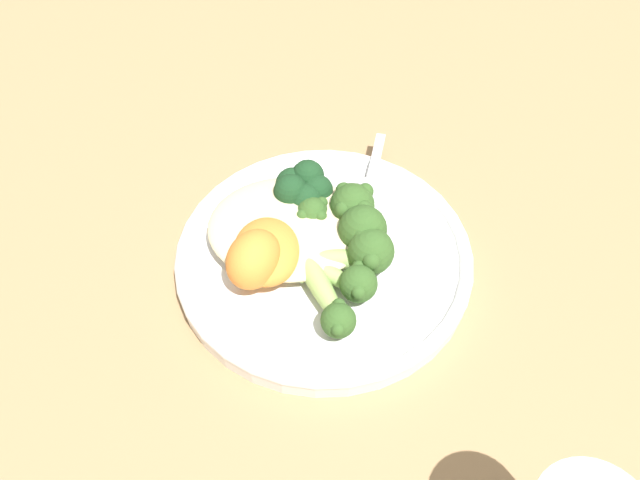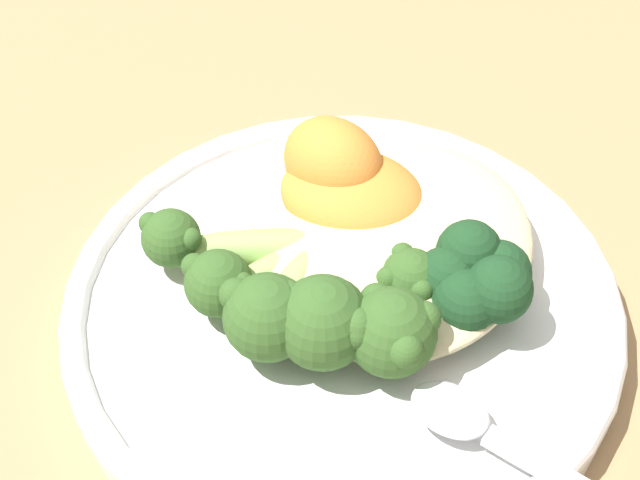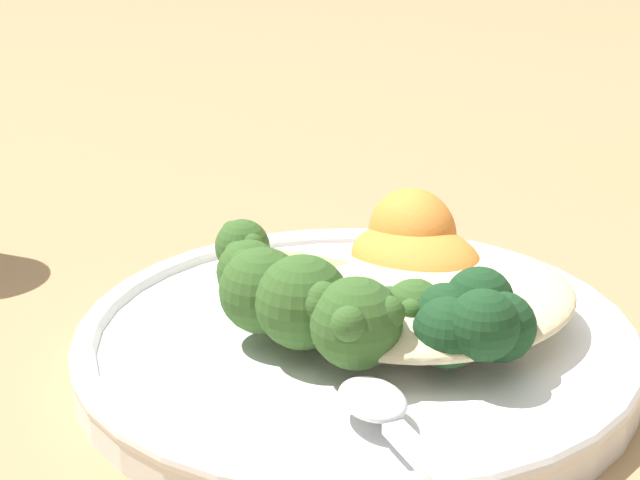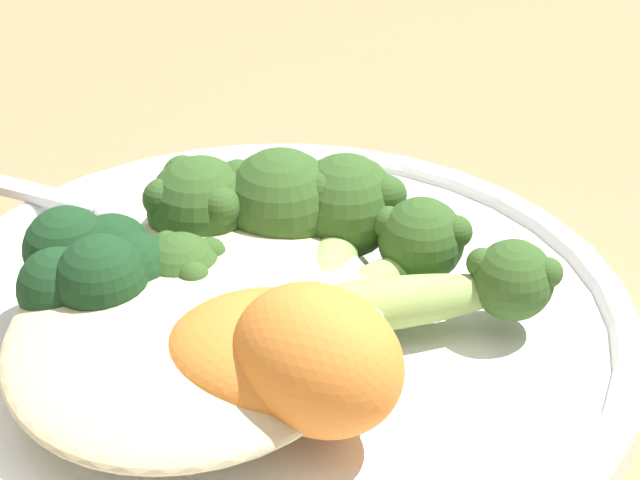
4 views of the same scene
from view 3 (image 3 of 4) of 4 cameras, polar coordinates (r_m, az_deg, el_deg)
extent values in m
plane|color=#9E7A51|center=(0.49, 0.44, -7.21)|extent=(4.00, 4.00, 0.00)
cylinder|color=white|center=(0.49, 1.59, -5.73)|extent=(0.25, 0.25, 0.02)
torus|color=white|center=(0.49, 1.60, -4.89)|extent=(0.26, 0.26, 0.01)
ellipsoid|color=beige|center=(0.49, 5.96, -3.09)|extent=(0.14, 0.12, 0.02)
ellipsoid|color=#8EB25B|center=(0.51, 0.15, -1.91)|extent=(0.06, 0.09, 0.02)
sphere|color=#335623|center=(0.53, -4.43, -0.40)|extent=(0.03, 0.03, 0.03)
sphere|color=#335623|center=(0.52, -3.89, -0.27)|extent=(0.01, 0.01, 0.01)
sphere|color=#335623|center=(0.54, -4.98, 0.43)|extent=(0.01, 0.01, 0.01)
ellipsoid|color=#8EB25B|center=(0.50, -0.14, -2.51)|extent=(0.06, 0.05, 0.01)
sphere|color=#335623|center=(0.50, -3.81, -1.71)|extent=(0.03, 0.03, 0.03)
sphere|color=#335623|center=(0.49, -3.16, -1.59)|extent=(0.01, 0.01, 0.01)
sphere|color=#335623|center=(0.51, -4.47, -0.71)|extent=(0.01, 0.01, 0.01)
ellipsoid|color=#8EB25B|center=(0.49, 0.12, -2.90)|extent=(0.07, 0.02, 0.02)
sphere|color=#335623|center=(0.47, -3.10, -2.70)|extent=(0.04, 0.04, 0.04)
sphere|color=#335623|center=(0.45, -2.19, -2.57)|extent=(0.01, 0.01, 0.01)
sphere|color=#335623|center=(0.48, -3.99, -1.35)|extent=(0.01, 0.01, 0.01)
ellipsoid|color=#8EB25B|center=(0.49, 1.02, -3.42)|extent=(0.06, 0.04, 0.01)
sphere|color=#335623|center=(0.45, -0.95, -3.33)|extent=(0.04, 0.04, 0.04)
sphere|color=#335623|center=(0.44, 0.13, -3.21)|extent=(0.02, 0.02, 0.02)
sphere|color=#335623|center=(0.46, -1.98, -1.83)|extent=(0.02, 0.02, 0.02)
ellipsoid|color=#8EB25B|center=(0.48, 2.02, -3.65)|extent=(0.06, 0.07, 0.02)
sphere|color=#335623|center=(0.44, 1.93, -4.46)|extent=(0.04, 0.04, 0.04)
sphere|color=#335623|center=(0.42, 1.55, -4.49)|extent=(0.01, 0.01, 0.01)
sphere|color=#335623|center=(0.43, 3.91, -3.83)|extent=(0.01, 0.01, 0.01)
sphere|color=#335623|center=(0.45, 2.32, -2.86)|extent=(0.01, 0.01, 0.01)
sphere|color=#335623|center=(0.44, 0.00, -3.47)|extent=(0.01, 0.01, 0.01)
ellipsoid|color=#8EB25B|center=(0.49, 2.81, -3.14)|extent=(0.02, 0.07, 0.01)
sphere|color=#335623|center=(0.46, 5.05, -3.79)|extent=(0.03, 0.03, 0.03)
sphere|color=#335623|center=(0.45, 4.87, -3.80)|extent=(0.01, 0.01, 0.01)
sphere|color=#335623|center=(0.46, 6.42, -3.36)|extent=(0.01, 0.01, 0.01)
sphere|color=#335623|center=(0.47, 5.26, -2.70)|extent=(0.01, 0.01, 0.01)
sphere|color=#335623|center=(0.46, 3.72, -3.12)|extent=(0.01, 0.01, 0.01)
ellipsoid|color=orange|center=(0.52, 5.11, -1.02)|extent=(0.06, 0.08, 0.03)
ellipsoid|color=orange|center=(0.53, 4.94, 0.35)|extent=(0.06, 0.06, 0.04)
sphere|color=#193D1E|center=(0.44, 6.83, -4.93)|extent=(0.03, 0.03, 0.03)
sphere|color=#193D1E|center=(0.44, 8.69, -4.51)|extent=(0.03, 0.03, 0.03)
sphere|color=#193D1E|center=(0.45, 9.61, -4.58)|extent=(0.03, 0.03, 0.03)
sphere|color=#193D1E|center=(0.46, 8.48, -3.26)|extent=(0.03, 0.03, 0.03)
sphere|color=#193D1E|center=(0.46, 6.76, -4.14)|extent=(0.03, 0.03, 0.03)
cube|color=silver|center=(0.38, 6.10, -12.11)|extent=(0.02, 0.06, 0.00)
ellipsoid|color=silver|center=(0.41, 2.82, -8.47)|extent=(0.03, 0.04, 0.01)
camera|label=1|loc=(0.76, -16.19, 36.12)|focal=35.00mm
camera|label=2|loc=(0.29, -54.21, 49.48)|focal=60.00mm
camera|label=4|loc=(0.70, 18.36, 20.23)|focal=60.00mm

